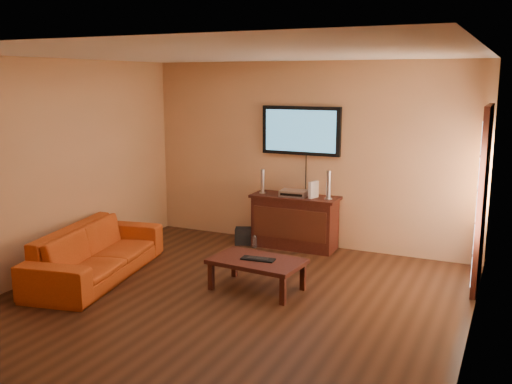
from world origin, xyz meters
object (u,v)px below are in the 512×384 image
Objects in this scene: television at (301,131)px; subwoofer at (243,236)px; bottle at (255,242)px; media_console at (295,222)px; coffee_table at (257,263)px; keyboard at (258,259)px; speaker_left at (263,182)px; game_console at (313,190)px; speaker_right at (329,186)px; av_receiver at (294,193)px; sofa at (96,244)px.

television is 5.00× the size of subwoofer.
subwoofer is at bearing -155.15° from television.
bottle is at bearing -138.84° from television.
media_console is 1.15× the size of coffee_table.
keyboard is (0.24, -2.01, -1.32)m from television.
speaker_left reaches higher than game_console.
media_console is 0.83m from subwoofer.
television is 1.80m from subwoofer.
subwoofer is 1.96m from keyboard.
media_console is 1.82m from keyboard.
bottle is (-0.53, -0.46, -1.62)m from television.
television is at bearing 23.71° from speaker_left.
subwoofer is at bearing 121.12° from coffee_table.
bottle is (0.24, -0.11, -0.03)m from subwoofer.
speaker_left is at bearing -160.64° from game_console.
keyboard is at bearing -98.58° from speaker_right.
television is 0.93m from speaker_right.
av_receiver reaches higher than media_console.
subwoofer is 0.26m from bottle.
av_receiver reaches higher than sofa.
television reaches higher than speaker_left.
speaker_left is (1.28, 2.21, 0.52)m from sofa.
sofa is 9.10× the size of game_console.
sofa is 5.36× the size of speaker_right.
television reaches higher than speaker_right.
sofa is 3.23m from speaker_right.
speaker_left is 0.51m from av_receiver.
coffee_table is (0.23, -2.00, -1.38)m from television.
game_console is (0.29, -0.03, 0.51)m from media_console.
speaker_right reaches higher than coffee_table.
media_console is 6.74× the size of bottle.
television is 2.44m from coffee_table.
sofa is at bearing -122.64° from bottle.
keyboard is at bearing -81.20° from subwoofer.
coffee_table is 1.93m from subwoofer.
av_receiver is at bearing 98.04° from keyboard.
media_console reaches higher than coffee_table.
bottle is (-1.04, -0.23, -0.88)m from speaker_right.
subwoofer is at bearing -153.40° from game_console.
media_console is at bearing -49.79° from sofa.
television is 0.89m from game_console.
sofa reaches higher than subwoofer.
speaker_right is at bearing -17.03° from subwoofer.
media_console is 2.85m from sofa.
speaker_left is 1.49× the size of game_console.
television is 1.76m from bottle.
keyboard reaches higher than bottle.
av_receiver is (0.50, -0.01, -0.12)m from speaker_left.
sofa reaches higher than bottle.
speaker_left is at bearing -41.11° from sofa.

